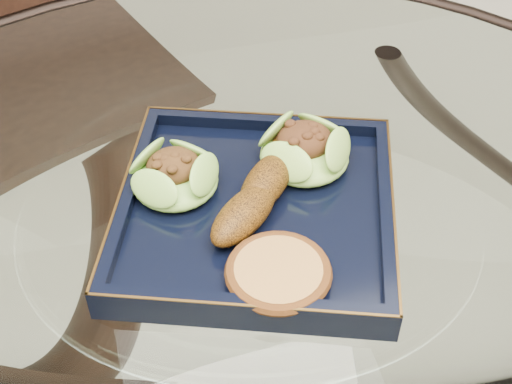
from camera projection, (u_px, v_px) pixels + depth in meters
name	position (u px, v px, depth m)	size (l,w,h in m)	color
dining_table	(251.00, 341.00, 0.81)	(1.13, 1.13, 0.77)	white
dining_chair	(6.00, 102.00, 1.16)	(0.57, 0.57, 1.06)	black
navy_plate	(256.00, 214.00, 0.71)	(0.27, 0.27, 0.02)	black
lettuce_wrap_left	(175.00, 177.00, 0.72)	(0.09, 0.09, 0.03)	#599F2E
lettuce_wrap_right	(305.00, 152.00, 0.74)	(0.09, 0.09, 0.03)	olive
roasted_plantain	(267.00, 181.00, 0.71)	(0.19, 0.04, 0.04)	#62390A
crumb_patty	(278.00, 274.00, 0.63)	(0.08, 0.08, 0.02)	#AF7F3A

